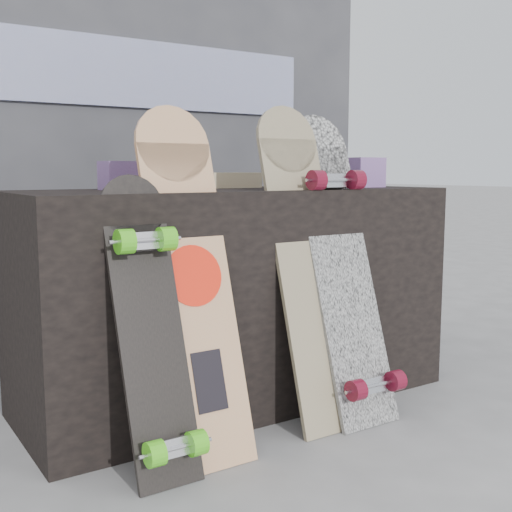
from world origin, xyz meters
TOP-DOWN VIEW (x-y plane):
  - ground at (0.00, 0.00)m, footprint 60.00×60.00m
  - vendor_table at (0.00, 0.50)m, footprint 1.60×0.60m
  - booth at (0.00, 1.35)m, footprint 2.40×0.22m
  - merch_box_purple at (-0.38, 0.61)m, footprint 0.18×0.12m
  - merch_box_small at (0.58, 0.45)m, footprint 0.14×0.14m
  - merch_box_flat at (0.07, 0.65)m, footprint 0.22×0.10m
  - longboard_geisha at (-0.35, 0.18)m, footprint 0.25×0.34m
  - longboard_celtic at (0.09, 0.20)m, footprint 0.24×0.33m
  - longboard_cascadia at (0.23, 0.17)m, footprint 0.25×0.41m
  - skateboard_dark at (-0.52, 0.10)m, footprint 0.19×0.34m

SIDE VIEW (x-z plane):
  - ground at x=0.00m, z-range 0.00..0.00m
  - vendor_table at x=0.00m, z-range 0.00..0.80m
  - skateboard_dark at x=-0.52m, z-range 0.01..0.87m
  - longboard_cascadia at x=0.23m, z-range 0.02..1.09m
  - longboard_geisha at x=-0.35m, z-range 0.03..1.10m
  - longboard_celtic at x=0.09m, z-range 0.03..1.13m
  - merch_box_flat at x=0.07m, z-range 0.80..0.86m
  - merch_box_purple at x=-0.38m, z-range 0.80..0.90m
  - merch_box_small at x=0.58m, z-range 0.80..0.92m
  - booth at x=0.00m, z-range 0.00..2.20m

